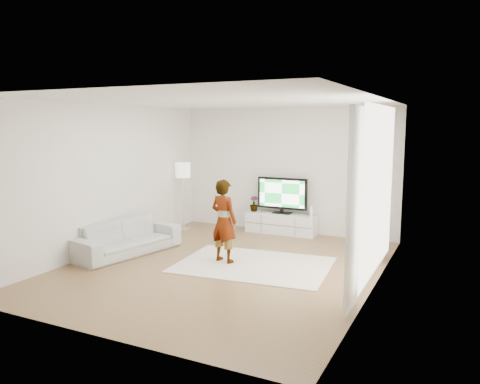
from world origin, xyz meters
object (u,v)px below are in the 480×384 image
at_px(player, 224,221).
at_px(sofa, 126,238).
at_px(floor_lamp, 183,173).
at_px(rug, 253,265).
at_px(media_console, 281,223).
at_px(television, 282,194).

relative_size(player, sofa, 0.70).
height_order(player, floor_lamp, floor_lamp).
height_order(rug, sofa, sofa).
height_order(sofa, floor_lamp, floor_lamp).
relative_size(media_console, television, 1.38).
bearing_deg(television, sofa, -125.30).
distance_m(media_console, sofa, 3.50).
height_order(media_console, player, player).
height_order(media_console, sofa, sofa).
relative_size(television, sofa, 0.55).
distance_m(rug, player, 0.92).
xyz_separation_m(rug, sofa, (-2.46, -0.38, 0.30)).
relative_size(sofa, floor_lamp, 1.35).
relative_size(media_console, sofa, 0.76).
relative_size(rug, player, 1.76).
relative_size(television, floor_lamp, 0.74).
bearing_deg(media_console, television, 90.00).
bearing_deg(player, floor_lamp, -30.18).
distance_m(sofa, floor_lamp, 2.45).
bearing_deg(media_console, rug, -80.09).
bearing_deg(media_console, floor_lamp, -164.32).
relative_size(media_console, rug, 0.62).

